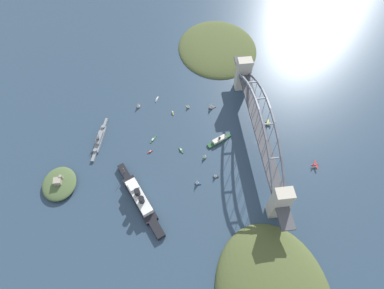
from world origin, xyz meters
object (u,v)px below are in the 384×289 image
(seaplane_taxiing_near_bridge, at_px, (268,123))
(small_boat_1, at_px, (205,156))
(harbor_arch_bridge, at_px, (259,129))
(small_boat_8, at_px, (215,176))
(small_boat_5, at_px, (197,182))
(small_boat_7, at_px, (211,106))
(naval_cruiser, at_px, (100,139))
(seaplane_second_in_formation, at_px, (315,165))
(small_boat_10, at_px, (173,113))
(small_boat_0, at_px, (138,105))
(small_boat_6, at_px, (181,150))
(fort_island_mid_harbor, at_px, (59,184))
(harbor_ferry_steamer, at_px, (219,140))
(small_boat_9, at_px, (150,152))
(small_boat_2, at_px, (188,106))
(small_boat_3, at_px, (153,139))
(ocean_liner, at_px, (140,198))
(small_boat_4, at_px, (157,99))

(seaplane_taxiing_near_bridge, relative_size, small_boat_1, 1.24)
(harbor_arch_bridge, distance_m, small_boat_8, 75.91)
(small_boat_5, bearing_deg, small_boat_7, -16.74)
(naval_cruiser, height_order, seaplane_second_in_formation, naval_cruiser)
(naval_cruiser, relative_size, small_boat_10, 8.98)
(small_boat_7, relative_size, small_boat_8, 1.48)
(harbor_arch_bridge, bearing_deg, small_boat_0, 62.83)
(small_boat_6, bearing_deg, small_boat_8, -138.72)
(small_boat_6, height_order, small_boat_10, small_boat_10)
(small_boat_1, distance_m, small_boat_8, 28.77)
(fort_island_mid_harbor, xyz_separation_m, small_boat_0, (105.97, -92.46, 0.26))
(small_boat_0, bearing_deg, harbor_ferry_steamer, -124.44)
(fort_island_mid_harbor, bearing_deg, small_boat_8, -93.38)
(harbor_ferry_steamer, xyz_separation_m, small_boat_9, (-5.92, 86.42, -1.72))
(small_boat_2, height_order, small_boat_3, small_boat_2)
(small_boat_7, bearing_deg, small_boat_5, 163.26)
(small_boat_0, bearing_deg, fort_island_mid_harbor, 138.90)
(seaplane_second_in_formation, height_order, small_boat_1, small_boat_1)
(small_boat_3, height_order, small_boat_7, small_boat_7)
(harbor_arch_bridge, relative_size, seaplane_second_in_formation, 22.62)
(ocean_liner, relative_size, small_boat_1, 12.64)
(small_boat_0, bearing_deg, small_boat_6, -146.55)
(small_boat_7, bearing_deg, small_boat_8, 173.86)
(fort_island_mid_harbor, distance_m, small_boat_6, 145.65)
(small_boat_8, bearing_deg, small_boat_0, 36.39)
(naval_cruiser, distance_m, small_boat_10, 99.82)
(small_boat_6, bearing_deg, small_boat_3, 59.00)
(small_boat_8, distance_m, small_boat_10, 108.36)
(harbor_arch_bridge, bearing_deg, small_boat_2, 50.06)
(harbor_ferry_steamer, height_order, small_boat_5, small_boat_5)
(small_boat_0, relative_size, small_boat_8, 1.30)
(small_boat_6, bearing_deg, small_boat_10, 4.86)
(harbor_arch_bridge, height_order, small_boat_9, harbor_arch_bridge)
(small_boat_9, bearing_deg, fort_island_mid_harbor, 107.30)
(small_boat_7, xyz_separation_m, small_boat_10, (-3.23, 52.08, -3.83))
(small_boat_7, height_order, small_boat_9, small_boat_7)
(small_boat_2, height_order, small_boat_8, small_boat_8)
(small_boat_3, bearing_deg, seaplane_taxiing_near_bridge, -87.32)
(naval_cruiser, relative_size, harbor_ferry_steamer, 1.99)
(seaplane_taxiing_near_bridge, relative_size, small_boat_8, 1.39)
(small_boat_10, bearing_deg, small_boat_2, -70.98)
(seaplane_taxiing_near_bridge, distance_m, seaplane_second_in_formation, 78.52)
(small_boat_3, xyz_separation_m, small_boat_8, (-60.86, -69.15, 2.45))
(ocean_liner, distance_m, harbor_ferry_steamer, 121.52)
(fort_island_mid_harbor, relative_size, small_boat_0, 5.02)
(small_boat_1, height_order, small_boat_8, small_boat_1)
(small_boat_2, height_order, small_boat_4, small_boat_2)
(harbor_ferry_steamer, height_order, small_boat_4, harbor_ferry_steamer)
(harbor_ferry_steamer, height_order, small_boat_10, harbor_ferry_steamer)
(seaplane_taxiing_near_bridge, xyz_separation_m, small_boat_9, (-24.77, 153.85, -1.54))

